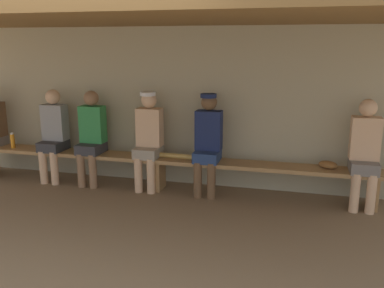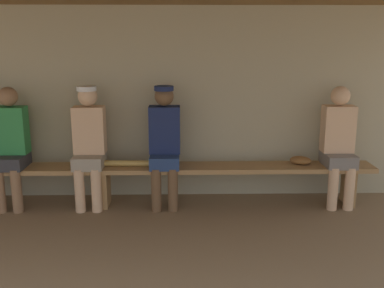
{
  "view_description": "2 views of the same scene",
  "coord_description": "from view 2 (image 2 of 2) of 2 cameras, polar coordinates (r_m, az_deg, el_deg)",
  "views": [
    {
      "loc": [
        1.79,
        -3.62,
        1.97
      ],
      "look_at": [
        0.5,
        1.39,
        0.71
      ],
      "focal_mm": 38.74,
      "sensor_mm": 36.0,
      "label": 1
    },
    {
      "loc": [
        0.88,
        -3.25,
        1.85
      ],
      "look_at": [
        0.97,
        1.42,
        0.74
      ],
      "focal_mm": 42.0,
      "sensor_mm": 36.0,
      "label": 2
    }
  ],
  "objects": [
    {
      "name": "player_middle",
      "position": [
        5.03,
        -12.95,
        0.36
      ],
      "size": [
        0.34,
        0.42,
        1.34
      ],
      "color": "gray",
      "rests_on": "ground"
    },
    {
      "name": "back_wall",
      "position": [
        5.37,
        -10.59,
        5.13
      ],
      "size": [
        8.0,
        0.2,
        2.2
      ],
      "primitive_type": "cube",
      "color": "tan",
      "rests_on": "ground"
    },
    {
      "name": "bench",
      "position": [
        5.09,
        -11.05,
        -3.58
      ],
      "size": [
        6.0,
        0.36,
        0.46
      ],
      "color": "#9E7547",
      "rests_on": "ground"
    },
    {
      "name": "player_leftmost",
      "position": [
        5.28,
        -22.07,
        0.12
      ],
      "size": [
        0.34,
        0.42,
        1.34
      ],
      "color": "#333338",
      "rests_on": "ground"
    },
    {
      "name": "baseball_bat",
      "position": [
        5.03,
        -8.74,
        -2.44
      ],
      "size": [
        0.81,
        0.1,
        0.07
      ],
      "primitive_type": "cylinder",
      "rotation": [
        0.0,
        1.57,
        -0.04
      ],
      "color": "tan",
      "rests_on": "bench"
    },
    {
      "name": "player_with_sunglasses",
      "position": [
        5.22,
        18.14,
        0.31
      ],
      "size": [
        0.34,
        0.42,
        1.34
      ],
      "color": "slate",
      "rests_on": "ground"
    },
    {
      "name": "player_in_red",
      "position": [
        4.93,
        -3.51,
        0.42
      ],
      "size": [
        0.34,
        0.42,
        1.34
      ],
      "color": "navy",
      "rests_on": "ground"
    },
    {
      "name": "baseball_glove_worn",
      "position": [
        5.19,
        13.64,
        -2.03
      ],
      "size": [
        0.29,
        0.25,
        0.09
      ],
      "primitive_type": "ellipsoid",
      "rotation": [
        0.0,
        0.0,
        5.85
      ],
      "color": "brown",
      "rests_on": "bench"
    },
    {
      "name": "ground_plane",
      "position": [
        3.84,
        -14.78,
        -15.93
      ],
      "size": [
        24.0,
        24.0,
        0.0
      ],
      "primitive_type": "plane",
      "color": "brown"
    }
  ]
}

